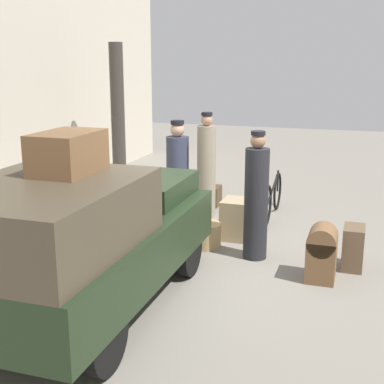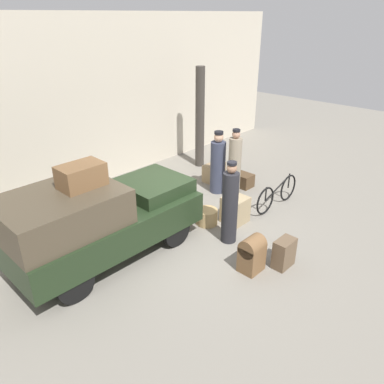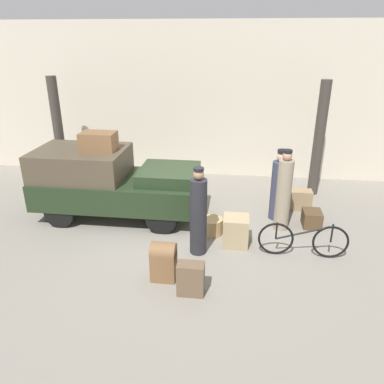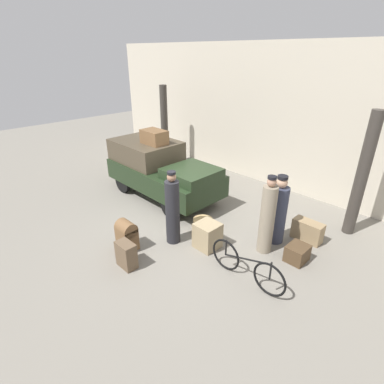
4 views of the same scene
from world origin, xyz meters
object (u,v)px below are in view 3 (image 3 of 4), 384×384
object	(u,v)px
trunk_on_truck_roof	(98,141)
truck	(111,181)
bicycle	(303,240)
suitcase_black_upright	(297,200)
porter_standing_middle	(279,188)
trunk_wicker_pale	(312,219)
porter_with_bicycle	(284,193)
trunk_large_brown	(191,279)
suitcase_tan_flat	(236,231)
conductor_in_dark_uniform	(198,215)
trunk_barrel_dark	(164,260)
wicker_basket	(212,226)

from	to	relation	value
trunk_on_truck_roof	truck	bearing A→B (deg)	-0.00
bicycle	suitcase_black_upright	size ratio (longest dim) A/B	2.47
bicycle	trunk_on_truck_roof	size ratio (longest dim) A/B	2.23
porter_standing_middle	trunk_wicker_pale	world-z (taller)	porter_standing_middle
porter_standing_middle	suitcase_black_upright	world-z (taller)	porter_standing_middle
bicycle	trunk_on_truck_roof	bearing A→B (deg)	163.56
bicycle	porter_with_bicycle	distance (m)	1.28
trunk_large_brown	suitcase_tan_flat	bearing A→B (deg)	67.46
conductor_in_dark_uniform	trunk_wicker_pale	xyz separation A→B (m)	(2.47, 1.44, -0.65)
truck	trunk_barrel_dark	distance (m)	3.01
truck	trunk_wicker_pale	bearing A→B (deg)	-0.04
truck	trunk_barrel_dark	xyz separation A→B (m)	(1.74, -2.41, -0.51)
porter_standing_middle	trunk_large_brown	bearing A→B (deg)	-118.57
trunk_large_brown	suitcase_black_upright	bearing A→B (deg)	58.89
suitcase_tan_flat	conductor_in_dark_uniform	bearing A→B (deg)	-151.20
suitcase_tan_flat	trunk_on_truck_roof	distance (m)	3.70
truck	trunk_large_brown	distance (m)	3.64
trunk_barrel_dark	trunk_on_truck_roof	world-z (taller)	trunk_on_truck_roof
wicker_basket	suitcase_tan_flat	world-z (taller)	suitcase_tan_flat
conductor_in_dark_uniform	trunk_large_brown	bearing A→B (deg)	-89.10
suitcase_black_upright	trunk_wicker_pale	size ratio (longest dim) A/B	1.47
trunk_barrel_dark	suitcase_tan_flat	world-z (taller)	trunk_barrel_dark
porter_standing_middle	trunk_barrel_dark	bearing A→B (deg)	-129.14
porter_standing_middle	suitcase_black_upright	xyz separation A→B (m)	(0.53, 0.58, -0.52)
wicker_basket	trunk_barrel_dark	distance (m)	1.92
wicker_basket	conductor_in_dark_uniform	world-z (taller)	conductor_in_dark_uniform
trunk_barrel_dark	conductor_in_dark_uniform	bearing A→B (deg)	61.89
conductor_in_dark_uniform	porter_with_bicycle	distance (m)	2.15
porter_with_bicycle	trunk_large_brown	world-z (taller)	porter_with_bicycle
bicycle	conductor_in_dark_uniform	distance (m)	2.12
trunk_wicker_pale	trunk_on_truck_roof	bearing A→B (deg)	179.96
bicycle	suitcase_tan_flat	xyz separation A→B (m)	(-1.32, 0.30, -0.05)
bicycle	trunk_large_brown	distance (m)	2.50
conductor_in_dark_uniform	suitcase_tan_flat	xyz separation A→B (m)	(0.74, 0.41, -0.53)
trunk_wicker_pale	trunk_on_truck_roof	xyz separation A→B (m)	(-4.93, 0.00, 1.66)
conductor_in_dark_uniform	trunk_barrel_dark	world-z (taller)	conductor_in_dark_uniform
trunk_on_truck_roof	trunk_barrel_dark	bearing A→B (deg)	-51.10
porter_standing_middle	porter_with_bicycle	size ratio (longest dim) A/B	0.92
truck	trunk_wicker_pale	distance (m)	4.78
porter_with_bicycle	truck	bearing A→B (deg)	177.17
wicker_basket	porter_standing_middle	size ratio (longest dim) A/B	0.29
truck	porter_with_bicycle	bearing A→B (deg)	-2.83
conductor_in_dark_uniform	suitcase_black_upright	xyz separation A→B (m)	(2.24, 2.35, -0.59)
truck	trunk_large_brown	xyz separation A→B (m)	(2.28, -2.78, -0.60)
trunk_wicker_pale	trunk_large_brown	xyz separation A→B (m)	(-2.45, -2.77, 0.10)
porter_with_bicycle	suitcase_black_upright	distance (m)	1.35
wicker_basket	suitcase_black_upright	xyz separation A→B (m)	(2.03, 1.54, 0.07)
bicycle	suitcase_black_upright	xyz separation A→B (m)	(0.18, 2.24, -0.11)
trunk_barrel_dark	truck	bearing A→B (deg)	125.88
wicker_basket	suitcase_black_upright	bearing A→B (deg)	37.14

